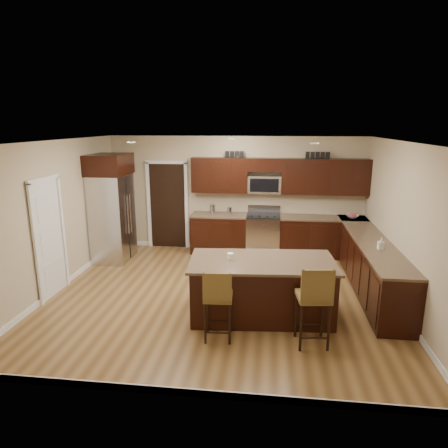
# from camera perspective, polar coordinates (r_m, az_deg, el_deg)

# --- Properties ---
(floor) EXTENTS (6.00, 6.00, 0.00)m
(floor) POSITION_cam_1_polar(r_m,az_deg,el_deg) (7.25, -0.45, -10.13)
(floor) COLOR brown
(floor) RESTS_ON ground
(ceiling) EXTENTS (6.00, 6.00, 0.00)m
(ceiling) POSITION_cam_1_polar(r_m,az_deg,el_deg) (6.61, -0.49, 11.72)
(ceiling) COLOR silver
(ceiling) RESTS_ON wall_back
(wall_back) EXTENTS (6.00, 0.00, 6.00)m
(wall_back) POSITION_cam_1_polar(r_m,az_deg,el_deg) (9.48, 1.65, 4.28)
(wall_back) COLOR tan
(wall_back) RESTS_ON floor
(wall_left) EXTENTS (0.00, 5.50, 5.50)m
(wall_left) POSITION_cam_1_polar(r_m,az_deg,el_deg) (7.77, -23.00, 0.90)
(wall_left) COLOR tan
(wall_left) RESTS_ON floor
(wall_right) EXTENTS (0.00, 5.50, 5.50)m
(wall_right) POSITION_cam_1_polar(r_m,az_deg,el_deg) (7.09, 24.36, -0.44)
(wall_right) COLOR tan
(wall_right) RESTS_ON floor
(base_cabinets) EXTENTS (4.02, 3.96, 0.92)m
(base_cabinets) POSITION_cam_1_polar(r_m,az_deg,el_deg) (8.45, 13.75, -3.60)
(base_cabinets) COLOR black
(base_cabinets) RESTS_ON floor
(upper_cabinets) EXTENTS (4.00, 0.33, 0.80)m
(upper_cabinets) POSITION_cam_1_polar(r_m,az_deg,el_deg) (9.21, 8.10, 6.93)
(upper_cabinets) COLOR black
(upper_cabinets) RESTS_ON wall_back
(range) EXTENTS (0.76, 0.64, 1.11)m
(range) POSITION_cam_1_polar(r_m,az_deg,el_deg) (9.35, 5.60, -1.46)
(range) COLOR silver
(range) RESTS_ON floor
(microwave) EXTENTS (0.76, 0.31, 0.40)m
(microwave) POSITION_cam_1_polar(r_m,az_deg,el_deg) (9.26, 5.79, 5.66)
(microwave) COLOR silver
(microwave) RESTS_ON upper_cabinets
(doorway) EXTENTS (0.85, 0.03, 2.06)m
(doorway) POSITION_cam_1_polar(r_m,az_deg,el_deg) (9.81, -8.03, 2.58)
(doorway) COLOR black
(doorway) RESTS_ON floor
(pantry_door) EXTENTS (0.03, 0.80, 2.04)m
(pantry_door) POSITION_cam_1_polar(r_m,az_deg,el_deg) (7.58, -23.73, -2.06)
(pantry_door) COLOR white
(pantry_door) RESTS_ON floor
(letter_decor) EXTENTS (2.20, 0.03, 0.15)m
(letter_decor) POSITION_cam_1_polar(r_m,az_deg,el_deg) (9.16, 7.29, 9.78)
(letter_decor) COLOR black
(letter_decor) RESTS_ON upper_cabinets
(island) EXTENTS (2.34, 1.35, 0.92)m
(island) POSITION_cam_1_polar(r_m,az_deg,el_deg) (6.42, 5.41, -9.34)
(island) COLOR black
(island) RESTS_ON floor
(stool_left) EXTENTS (0.42, 0.42, 1.05)m
(stool_left) POSITION_cam_1_polar(r_m,az_deg,el_deg) (5.60, -0.89, -10.41)
(stool_left) COLOR brown
(stool_left) RESTS_ON floor
(stool_right) EXTENTS (0.49, 0.49, 1.17)m
(stool_right) POSITION_cam_1_polar(r_m,az_deg,el_deg) (5.56, 12.82, -10.18)
(stool_right) COLOR brown
(stool_right) RESTS_ON floor
(refrigerator) EXTENTS (0.79, 1.02, 2.35)m
(refrigerator) POSITION_cam_1_polar(r_m,az_deg,el_deg) (9.08, -15.74, 2.34)
(refrigerator) COLOR silver
(refrigerator) RESTS_ON floor
(floor_mat) EXTENTS (0.98, 0.78, 0.01)m
(floor_mat) POSITION_cam_1_polar(r_m,az_deg,el_deg) (8.77, 4.16, -5.69)
(floor_mat) COLOR brown
(floor_mat) RESTS_ON floor
(fruit_bowl) EXTENTS (0.32, 0.32, 0.07)m
(fruit_bowl) POSITION_cam_1_polar(r_m,az_deg,el_deg) (9.40, 17.85, 1.05)
(fruit_bowl) COLOR silver
(fruit_bowl) RESTS_ON base_cabinets
(soap_bottle) EXTENTS (0.10, 0.10, 0.20)m
(soap_bottle) POSITION_cam_1_polar(r_m,az_deg,el_deg) (7.21, 21.50, -2.63)
(soap_bottle) COLOR #B2B2B2
(soap_bottle) RESTS_ON base_cabinets
(canister_tall) EXTENTS (0.12, 0.12, 0.23)m
(canister_tall) POSITION_cam_1_polar(r_m,az_deg,el_deg) (9.31, -1.63, 2.11)
(canister_tall) COLOR silver
(canister_tall) RESTS_ON base_cabinets
(canister_short) EXTENTS (0.11, 0.11, 0.18)m
(canister_short) POSITION_cam_1_polar(r_m,az_deg,el_deg) (9.26, 0.78, 1.89)
(canister_short) COLOR silver
(canister_short) RESTS_ON base_cabinets
(island_jar) EXTENTS (0.10, 0.10, 0.10)m
(island_jar) POSITION_cam_1_polar(r_m,az_deg,el_deg) (6.25, 0.93, -4.62)
(island_jar) COLOR white
(island_jar) RESTS_ON island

